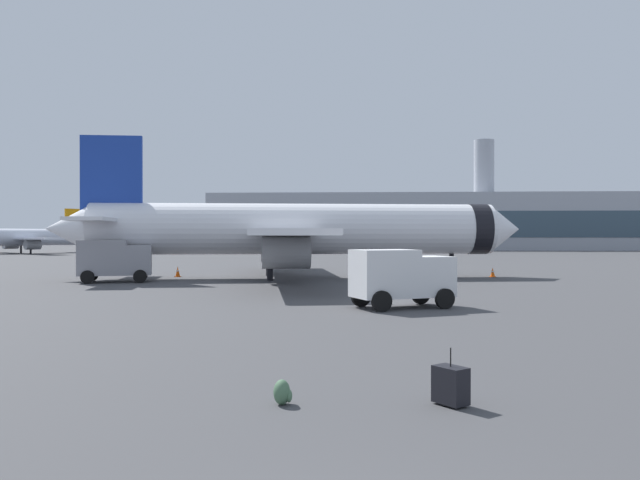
{
  "coord_description": "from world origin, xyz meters",
  "views": [
    {
      "loc": [
        -0.09,
        -5.31,
        3.24
      ],
      "look_at": [
        -1.85,
        25.31,
        3.0
      ],
      "focal_mm": 35.66,
      "sensor_mm": 36.0,
      "label": 1
    }
  ],
  "objects_px": {
    "service_truck": "(114,259)",
    "rolling_suitcase": "(451,385)",
    "safety_cone_mid": "(493,272)",
    "cargo_van": "(401,275)",
    "safety_cone_near": "(178,272)",
    "airplane_taxiing": "(18,237)",
    "airplane_at_gate": "(293,229)",
    "traveller_backpack": "(283,393)"
  },
  "relations": [
    {
      "from": "service_truck",
      "to": "rolling_suitcase",
      "type": "height_order",
      "value": "service_truck"
    },
    {
      "from": "safety_cone_mid",
      "to": "rolling_suitcase",
      "type": "relative_size",
      "value": 0.66
    },
    {
      "from": "rolling_suitcase",
      "to": "cargo_van",
      "type": "bearing_deg",
      "value": 89.36
    },
    {
      "from": "cargo_van",
      "to": "safety_cone_near",
      "type": "xyz_separation_m",
      "value": [
        -15.83,
        20.12,
        -1.05
      ]
    },
    {
      "from": "cargo_van",
      "to": "airplane_taxiing",
      "type": "bearing_deg",
      "value": 127.72
    },
    {
      "from": "service_truck",
      "to": "airplane_at_gate",
      "type": "bearing_deg",
      "value": 22.34
    },
    {
      "from": "cargo_van",
      "to": "safety_cone_mid",
      "type": "distance_m",
      "value": 23.07
    },
    {
      "from": "service_truck",
      "to": "cargo_van",
      "type": "xyz_separation_m",
      "value": [
        18.57,
        -14.26,
        -0.16
      ]
    },
    {
      "from": "cargo_van",
      "to": "safety_cone_mid",
      "type": "height_order",
      "value": "cargo_van"
    },
    {
      "from": "safety_cone_mid",
      "to": "traveller_backpack",
      "type": "height_order",
      "value": "safety_cone_mid"
    },
    {
      "from": "airplane_taxiing",
      "to": "safety_cone_mid",
      "type": "height_order",
      "value": "airplane_taxiing"
    },
    {
      "from": "service_truck",
      "to": "traveller_backpack",
      "type": "height_order",
      "value": "service_truck"
    },
    {
      "from": "airplane_taxiing",
      "to": "safety_cone_mid",
      "type": "distance_m",
      "value": 89.64
    },
    {
      "from": "service_truck",
      "to": "safety_cone_near",
      "type": "bearing_deg",
      "value": 64.93
    },
    {
      "from": "safety_cone_mid",
      "to": "rolling_suitcase",
      "type": "distance_m",
      "value": 38.59
    },
    {
      "from": "safety_cone_near",
      "to": "rolling_suitcase",
      "type": "bearing_deg",
      "value": -66.69
    },
    {
      "from": "safety_cone_near",
      "to": "airplane_at_gate",
      "type": "bearing_deg",
      "value": -6.33
    },
    {
      "from": "airplane_at_gate",
      "to": "service_truck",
      "type": "relative_size",
      "value": 6.83
    },
    {
      "from": "airplane_at_gate",
      "to": "traveller_backpack",
      "type": "height_order",
      "value": "airplane_at_gate"
    },
    {
      "from": "service_truck",
      "to": "rolling_suitcase",
      "type": "relative_size",
      "value": 4.75
    },
    {
      "from": "cargo_van",
      "to": "safety_cone_near",
      "type": "distance_m",
      "value": 25.62
    },
    {
      "from": "rolling_suitcase",
      "to": "airplane_taxiing",
      "type": "bearing_deg",
      "value": 122.58
    },
    {
      "from": "safety_cone_mid",
      "to": "traveller_backpack",
      "type": "bearing_deg",
      "value": -107.55
    },
    {
      "from": "airplane_at_gate",
      "to": "airplane_taxiing",
      "type": "height_order",
      "value": "airplane_at_gate"
    },
    {
      "from": "safety_cone_mid",
      "to": "rolling_suitcase",
      "type": "xyz_separation_m",
      "value": [
        -8.73,
        -37.59,
        0.03
      ]
    },
    {
      "from": "airplane_at_gate",
      "to": "service_truck",
      "type": "height_order",
      "value": "airplane_at_gate"
    },
    {
      "from": "cargo_van",
      "to": "traveller_backpack",
      "type": "relative_size",
      "value": 10.07
    },
    {
      "from": "airplane_at_gate",
      "to": "cargo_van",
      "type": "xyz_separation_m",
      "value": [
        6.75,
        -19.12,
        -2.21
      ]
    },
    {
      "from": "cargo_van",
      "to": "safety_cone_mid",
      "type": "xyz_separation_m",
      "value": [
        8.55,
        21.4,
        -1.09
      ]
    },
    {
      "from": "rolling_suitcase",
      "to": "safety_cone_mid",
      "type": "bearing_deg",
      "value": 76.92
    },
    {
      "from": "cargo_van",
      "to": "traveller_backpack",
      "type": "distance_m",
      "value": 16.71
    },
    {
      "from": "airplane_at_gate",
      "to": "service_truck",
      "type": "xyz_separation_m",
      "value": [
        -11.83,
        -4.86,
        -2.05
      ]
    },
    {
      "from": "airplane_at_gate",
      "to": "safety_cone_mid",
      "type": "height_order",
      "value": "airplane_at_gate"
    },
    {
      "from": "traveller_backpack",
      "to": "cargo_van",
      "type": "bearing_deg",
      "value": 78.31
    },
    {
      "from": "cargo_van",
      "to": "traveller_backpack",
      "type": "height_order",
      "value": "cargo_van"
    },
    {
      "from": "airplane_taxiing",
      "to": "cargo_van",
      "type": "height_order",
      "value": "airplane_taxiing"
    },
    {
      "from": "rolling_suitcase",
      "to": "traveller_backpack",
      "type": "relative_size",
      "value": 2.29
    },
    {
      "from": "airplane_taxiing",
      "to": "safety_cone_mid",
      "type": "relative_size",
      "value": 32.76
    },
    {
      "from": "safety_cone_mid",
      "to": "rolling_suitcase",
      "type": "height_order",
      "value": "rolling_suitcase"
    },
    {
      "from": "airplane_taxiing",
      "to": "rolling_suitcase",
      "type": "height_order",
      "value": "airplane_taxiing"
    },
    {
      "from": "safety_cone_near",
      "to": "traveller_backpack",
      "type": "height_order",
      "value": "safety_cone_near"
    },
    {
      "from": "service_truck",
      "to": "safety_cone_mid",
      "type": "xyz_separation_m",
      "value": [
        27.12,
        7.15,
        -1.25
      ]
    }
  ]
}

